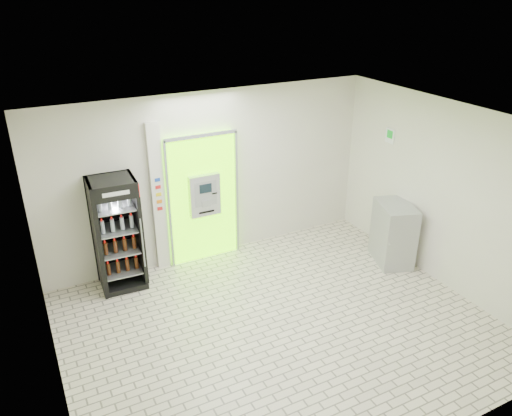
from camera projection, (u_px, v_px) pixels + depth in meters
ground at (280, 327)px, 7.32m from camera, size 6.00×6.00×0.00m
room_shell at (283, 213)px, 6.55m from camera, size 6.00×6.00×6.00m
atm_assembly at (203, 198)px, 8.70m from camera, size 1.30×0.24×2.33m
pillar at (158, 198)px, 8.35m from camera, size 0.22×0.11×2.60m
beverage_cooler at (118, 236)px, 7.97m from camera, size 0.74×0.69×1.89m
steel_cabinet at (393, 233)px, 8.80m from camera, size 0.82×0.97×1.11m
exit_sign at (390, 136)px, 8.80m from camera, size 0.02×0.22×0.26m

